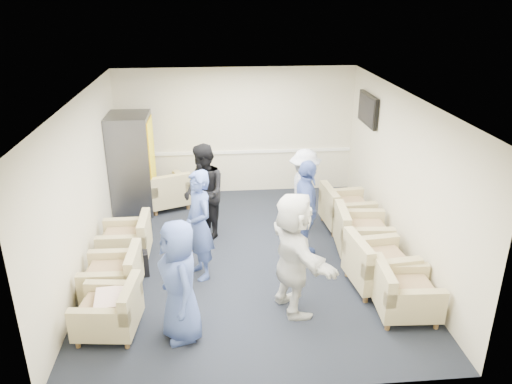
{
  "coord_description": "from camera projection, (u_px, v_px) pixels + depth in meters",
  "views": [
    {
      "loc": [
        -0.51,
        -7.28,
        4.18
      ],
      "look_at": [
        0.17,
        0.2,
        1.1
      ],
      "focal_mm": 35.0,
      "sensor_mm": 36.0,
      "label": 1
    }
  ],
  "objects": [
    {
      "name": "chair_rail",
      "position": [
        237.0,
        152.0,
        10.74
      ],
      "size": [
        4.98,
        0.04,
        0.06
      ],
      "primitive_type": "cube",
      "color": "white",
      "rests_on": "back_wall"
    },
    {
      "name": "person_back_right",
      "position": [
        304.0,
        190.0,
        9.05
      ],
      "size": [
        0.6,
        1.01,
        1.54
      ],
      "primitive_type": "imported",
      "rotation": [
        0.0,
        0.0,
        1.54
      ],
      "color": "white",
      "rests_on": "floor"
    },
    {
      "name": "pillow",
      "position": [
        110.0,
        301.0,
        6.37
      ],
      "size": [
        0.42,
        0.52,
        0.14
      ],
      "primitive_type": "cube",
      "rotation": [
        0.0,
        0.0,
        -1.45
      ],
      "color": "white",
      "rests_on": "armchair_left_near"
    },
    {
      "name": "backpack",
      "position": [
        139.0,
        261.0,
        7.74
      ],
      "size": [
        0.3,
        0.24,
        0.47
      ],
      "rotation": [
        0.0,
        0.0,
        0.16
      ],
      "color": "black",
      "rests_on": "floor"
    },
    {
      "name": "front_wall",
      "position": [
        268.0,
        289.0,
        5.06
      ],
      "size": [
        5.0,
        0.02,
        2.7
      ],
      "primitive_type": "cube",
      "color": "beige",
      "rests_on": "floor"
    },
    {
      "name": "person_front_left",
      "position": [
        180.0,
        281.0,
        6.17
      ],
      "size": [
        0.75,
        0.92,
        1.63
      ],
      "primitive_type": "imported",
      "rotation": [
        0.0,
        0.0,
        -1.24
      ],
      "color": "#445BA5",
      "rests_on": "floor"
    },
    {
      "name": "armchair_corner",
      "position": [
        167.0,
        192.0,
        10.14
      ],
      "size": [
        1.08,
        1.08,
        0.66
      ],
      "rotation": [
        0.0,
        0.0,
        3.52
      ],
      "color": "tan",
      "rests_on": "floor"
    },
    {
      "name": "left_wall",
      "position": [
        84.0,
        188.0,
        7.62
      ],
      "size": [
        0.02,
        6.0,
        2.7
      ],
      "primitive_type": "cube",
      "color": "beige",
      "rests_on": "floor"
    },
    {
      "name": "armchair_left_near",
      "position": [
        112.0,
        312.0,
        6.43
      ],
      "size": [
        0.84,
        0.84,
        0.61
      ],
      "rotation": [
        0.0,
        0.0,
        -1.68
      ],
      "color": "tan",
      "rests_on": "floor"
    },
    {
      "name": "floor",
      "position": [
        247.0,
        258.0,
        8.34
      ],
      "size": [
        6.0,
        6.0,
        0.0
      ],
      "primitive_type": "plane",
      "color": "black",
      "rests_on": "ground"
    },
    {
      "name": "armchair_right_far",
      "position": [
        344.0,
        210.0,
        9.29
      ],
      "size": [
        0.91,
        0.91,
        0.68
      ],
      "rotation": [
        0.0,
        0.0,
        1.64
      ],
      "color": "tan",
      "rests_on": "floor"
    },
    {
      "name": "armchair_left_mid",
      "position": [
        116.0,
        277.0,
        7.18
      ],
      "size": [
        0.81,
        0.81,
        0.63
      ],
      "rotation": [
        0.0,
        0.0,
        -1.6
      ],
      "color": "tan",
      "rests_on": "floor"
    },
    {
      "name": "armchair_right_near",
      "position": [
        402.0,
        294.0,
        6.78
      ],
      "size": [
        0.84,
        0.84,
        0.64
      ],
      "rotation": [
        0.0,
        0.0,
        1.52
      ],
      "color": "tan",
      "rests_on": "floor"
    },
    {
      "name": "right_wall",
      "position": [
        401.0,
        177.0,
        8.04
      ],
      "size": [
        0.02,
        6.0,
        2.7
      ],
      "primitive_type": "cube",
      "color": "beige",
      "rests_on": "floor"
    },
    {
      "name": "tv",
      "position": [
        368.0,
        110.0,
        9.42
      ],
      "size": [
        0.1,
        1.0,
        0.58
      ],
      "color": "black",
      "rests_on": "right_wall"
    },
    {
      "name": "armchair_left_far",
      "position": [
        128.0,
        241.0,
        8.2
      ],
      "size": [
        0.79,
        0.79,
        0.63
      ],
      "rotation": [
        0.0,
        0.0,
        -1.58
      ],
      "color": "tan",
      "rests_on": "floor"
    },
    {
      "name": "back_wall",
      "position": [
        236.0,
        132.0,
        10.59
      ],
      "size": [
        5.0,
        0.02,
        2.7
      ],
      "primitive_type": "cube",
      "color": "beige",
      "rests_on": "floor"
    },
    {
      "name": "person_back_left",
      "position": [
        204.0,
        192.0,
        8.73
      ],
      "size": [
        0.92,
        1.02,
        1.72
      ],
      "primitive_type": "imported",
      "rotation": [
        0.0,
        0.0,
        -1.18
      ],
      "color": "black",
      "rests_on": "floor"
    },
    {
      "name": "armchair_right_midnear",
      "position": [
        376.0,
        266.0,
        7.41
      ],
      "size": [
        0.97,
        0.97,
        0.7
      ],
      "rotation": [
        0.0,
        0.0,
        1.68
      ],
      "color": "tan",
      "rests_on": "floor"
    },
    {
      "name": "person_mid_right",
      "position": [
        306.0,
        211.0,
        7.99
      ],
      "size": [
        0.49,
        1.03,
        1.72
      ],
      "primitive_type": "imported",
      "rotation": [
        0.0,
        0.0,
        1.5
      ],
      "color": "#445BA5",
      "rests_on": "floor"
    },
    {
      "name": "person_mid_left",
      "position": [
        199.0,
        225.0,
        7.51
      ],
      "size": [
        0.64,
        0.75,
        1.73
      ],
      "primitive_type": "imported",
      "rotation": [
        0.0,
        0.0,
        -1.15
      ],
      "color": "#445BA5",
      "rests_on": "floor"
    },
    {
      "name": "ceiling",
      "position": [
        246.0,
        97.0,
        7.31
      ],
      "size": [
        6.0,
        6.0,
        0.0
      ],
      "primitive_type": "plane",
      "rotation": [
        3.14,
        0.0,
        0.0
      ],
      "color": "silver",
      "rests_on": "back_wall"
    },
    {
      "name": "armchair_right_midfar",
      "position": [
        359.0,
        234.0,
        8.38
      ],
      "size": [
        0.93,
        0.93,
        0.69
      ],
      "rotation": [
        0.0,
        0.0,
        1.49
      ],
      "color": "tan",
      "rests_on": "floor"
    },
    {
      "name": "vending_machine",
      "position": [
        132.0,
        164.0,
        9.78
      ],
      "size": [
        0.8,
        0.93,
        1.96
      ],
      "color": "#505058",
      "rests_on": "floor"
    },
    {
      "name": "person_front_right",
      "position": [
        294.0,
        254.0,
        6.68
      ],
      "size": [
        0.95,
        1.71,
        1.76
      ],
      "primitive_type": "imported",
      "rotation": [
        0.0,
        0.0,
        1.85
      ],
      "color": "silver",
      "rests_on": "floor"
    }
  ]
}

